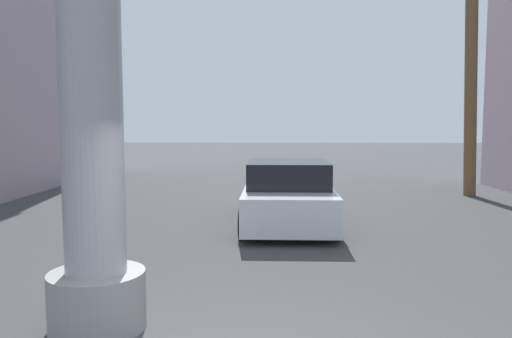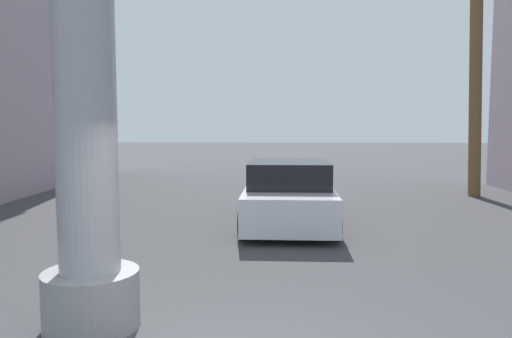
% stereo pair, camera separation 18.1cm
% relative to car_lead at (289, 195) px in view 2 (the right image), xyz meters
% --- Properties ---
extents(ground_plane, '(96.31, 96.31, 0.00)m').
position_rel_car_lead_xyz_m(ground_plane, '(-0.73, 2.37, -0.70)').
color(ground_plane, '#424244').
extents(car_lead, '(2.18, 4.97, 1.56)m').
position_rel_car_lead_xyz_m(car_lead, '(0.00, 0.00, 0.00)').
color(car_lead, black).
rests_on(car_lead, ground).
extents(palm_tree_mid_right, '(2.39, 2.33, 8.62)m').
position_rel_car_lead_xyz_m(palm_tree_mid_right, '(6.22, 4.81, 4.30)').
color(palm_tree_mid_right, brown).
rests_on(palm_tree_mid_right, ground).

